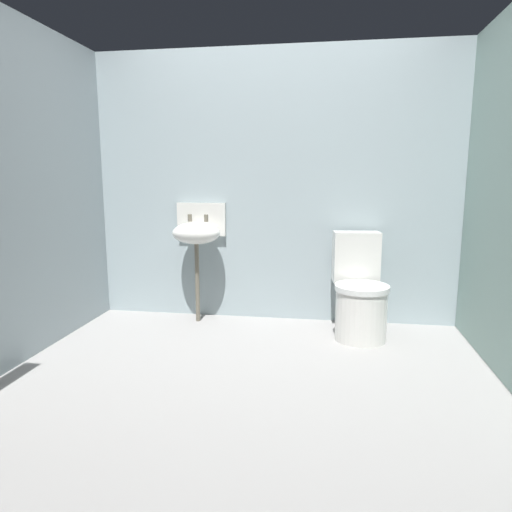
% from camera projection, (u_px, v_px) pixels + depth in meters
% --- Properties ---
extents(ground_plane, '(3.42, 2.84, 0.08)m').
position_uv_depth(ground_plane, '(248.00, 383.00, 2.85)').
color(ground_plane, gray).
extents(wall_back, '(3.42, 0.10, 2.24)m').
position_uv_depth(wall_back, '(274.00, 187.00, 3.89)').
color(wall_back, '#94A4A9').
rests_on(wall_back, ground).
extents(wall_left, '(0.10, 2.64, 2.24)m').
position_uv_depth(wall_left, '(12.00, 191.00, 2.99)').
color(wall_left, '#9BA9AF').
rests_on(wall_left, ground).
extents(toilet_near_wall, '(0.45, 0.63, 0.78)m').
position_uv_depth(toilet_near_wall, '(359.00, 295.00, 3.53)').
color(toilet_near_wall, silver).
rests_on(toilet_near_wall, ground).
extents(sink, '(0.42, 0.35, 0.99)m').
position_uv_depth(sink, '(197.00, 232.00, 3.84)').
color(sink, '#655E50').
rests_on(sink, ground).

